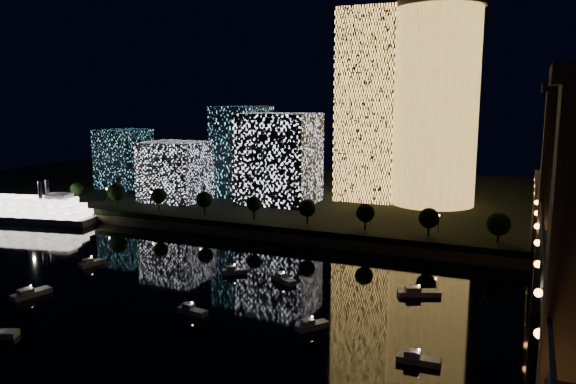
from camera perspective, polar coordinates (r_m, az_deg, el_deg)
name	(u,v)px	position (r m, az deg, el deg)	size (l,w,h in m)	color
ground	(184,350)	(111.01, -10.49, -15.54)	(520.00, 520.00, 0.00)	black
far_bank	(387,199)	(253.40, 10.06, -0.66)	(420.00, 160.00, 5.00)	black
seawall	(329,241)	(180.27, 4.21, -5.02)	(420.00, 6.00, 3.00)	#6B5E4C
tower_cylindrical	(436,105)	(227.71, 14.82, 8.50)	(34.00, 34.00, 77.48)	#FFBA51
tower_rectangular	(371,106)	(235.18, 8.42, 8.63)	(24.14, 24.14, 76.82)	#FFBA51
midrise_blocks	(221,158)	(239.38, -6.79, 3.40)	(107.74, 46.83, 38.27)	white
riverboat	(25,210)	(237.07, -25.15, -1.71)	(55.95, 21.34, 16.53)	silver
motorboats	(202,319)	(122.41, -8.74, -12.62)	(101.93, 79.76, 2.78)	silver
esplanade_trees	(269,205)	(192.63, -1.92, -1.32)	(166.12, 6.97, 8.99)	black
street_lamps	(251,204)	(202.53, -3.74, -1.22)	(132.70, 0.70, 5.65)	black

